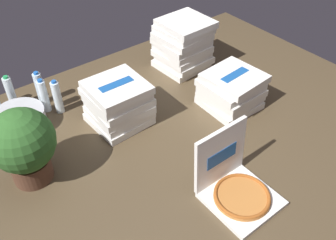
# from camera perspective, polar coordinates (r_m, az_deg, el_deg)

# --- Properties ---
(ground_plane) EXTENTS (3.20, 2.40, 0.02)m
(ground_plane) POSITION_cam_1_polar(r_m,az_deg,el_deg) (2.27, 1.56, -4.16)
(ground_plane) COLOR #4C3D28
(open_pizza_box) EXTENTS (0.34, 0.38, 0.37)m
(open_pizza_box) POSITION_cam_1_polar(r_m,az_deg,el_deg) (1.99, 10.40, -9.94)
(open_pizza_box) COLOR white
(open_pizza_box) RESTS_ON ground_plane
(pizza_stack_right_far) EXTENTS (0.38, 0.38, 0.40)m
(pizza_stack_right_far) POSITION_cam_1_polar(r_m,az_deg,el_deg) (2.88, 2.32, 11.61)
(pizza_stack_right_far) COLOR white
(pizza_stack_right_far) RESTS_ON ground_plane
(pizza_stack_right_near) EXTENTS (0.37, 0.37, 0.30)m
(pizza_stack_right_near) POSITION_cam_1_polar(r_m,az_deg,el_deg) (2.37, -7.75, 2.63)
(pizza_stack_right_near) COLOR white
(pizza_stack_right_near) RESTS_ON ground_plane
(pizza_stack_left_mid) EXTENTS (0.38, 0.37, 0.25)m
(pizza_stack_left_mid) POSITION_cam_1_polar(r_m,az_deg,el_deg) (2.53, 9.79, 4.54)
(pizza_stack_left_mid) COLOR white
(pizza_stack_left_mid) RESTS_ON ground_plane
(ice_bucket) EXTENTS (0.32, 0.32, 0.12)m
(ice_bucket) POSITION_cam_1_polar(r_m,az_deg,el_deg) (2.54, -21.91, 0.07)
(ice_bucket) COLOR #B7BABF
(ice_bucket) RESTS_ON ground_plane
(water_bottle_0) EXTENTS (0.06, 0.06, 0.25)m
(water_bottle_0) POSITION_cam_1_polar(r_m,az_deg,el_deg) (2.70, -23.23, 3.95)
(water_bottle_0) COLOR white
(water_bottle_0) RESTS_ON ground_plane
(water_bottle_2) EXTENTS (0.06, 0.06, 0.25)m
(water_bottle_2) POSITION_cam_1_polar(r_m,az_deg,el_deg) (2.55, -16.79, 3.42)
(water_bottle_2) COLOR white
(water_bottle_2) RESTS_ON ground_plane
(water_bottle_3) EXTENTS (0.06, 0.06, 0.25)m
(water_bottle_3) POSITION_cam_1_polar(r_m,az_deg,el_deg) (2.59, -18.69, 3.57)
(water_bottle_3) COLOR white
(water_bottle_3) RESTS_ON ground_plane
(water_bottle_5) EXTENTS (0.06, 0.06, 0.25)m
(water_bottle_5) POSITION_cam_1_polar(r_m,az_deg,el_deg) (2.67, -19.25, 4.68)
(water_bottle_5) COLOR silver
(water_bottle_5) RESTS_ON ground_plane
(potted_plant) EXTENTS (0.35, 0.35, 0.46)m
(potted_plant) POSITION_cam_1_polar(r_m,az_deg,el_deg) (2.05, -21.55, -3.52)
(potted_plant) COLOR #513323
(potted_plant) RESTS_ON ground_plane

